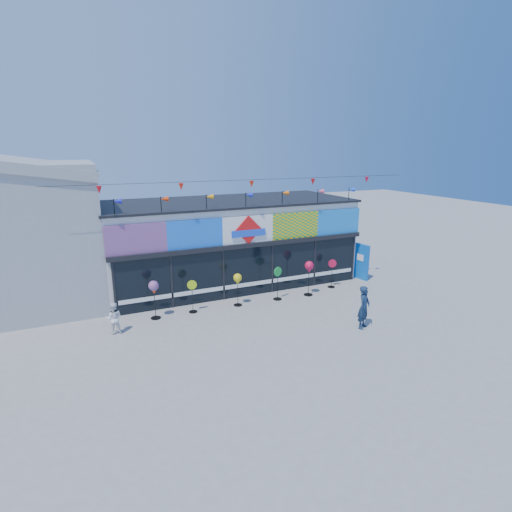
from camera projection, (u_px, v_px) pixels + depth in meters
ground at (283, 324)px, 15.43m from camera, size 80.00×80.00×0.00m
kite_shop at (229, 241)px, 20.14m from camera, size 16.00×5.70×5.31m
blue_sign at (361, 262)px, 20.57m from camera, size 0.29×0.93×1.85m
spinner_0 at (154, 288)px, 15.62m from camera, size 0.40×0.40×1.58m
spinner_1 at (192, 295)px, 16.37m from camera, size 0.39×0.35×1.39m
spinner_2 at (238, 280)px, 16.97m from camera, size 0.36×0.36×1.44m
spinner_3 at (278, 282)px, 17.75m from camera, size 0.42×0.39×1.52m
spinner_4 at (309, 268)px, 18.15m from camera, size 0.41×0.41×1.63m
spinner_5 at (332, 273)px, 19.34m from camera, size 0.38×0.36×1.41m
adult_man at (364, 307)px, 14.91m from camera, size 0.72×0.65×1.65m
child at (114, 318)px, 14.52m from camera, size 0.63×0.43×1.19m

